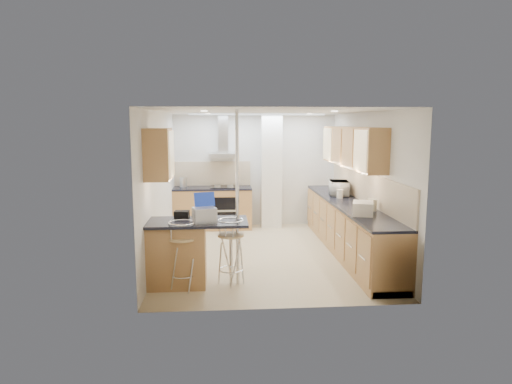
{
  "coord_description": "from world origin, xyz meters",
  "views": [
    {
      "loc": [
        -0.76,
        -7.81,
        2.31
      ],
      "look_at": [
        -0.14,
        0.2,
        1.09
      ],
      "focal_mm": 32.0,
      "sensor_mm": 36.0,
      "label": 1
    }
  ],
  "objects": [
    {
      "name": "jar_c",
      "position": [
        1.65,
        -0.81,
        1.01
      ],
      "size": [
        0.16,
        0.16,
        0.19
      ],
      "primitive_type": "cylinder",
      "rotation": [
        0.0,
        0.0,
        -0.17
      ],
      "color": "beige",
      "rests_on": "right_counter"
    },
    {
      "name": "kettle",
      "position": [
        -1.59,
        2.19,
        1.03
      ],
      "size": [
        0.16,
        0.16,
        0.22
      ],
      "primitive_type": "cylinder",
      "color": "#BCBEC1",
      "rests_on": "back_counter"
    },
    {
      "name": "laptop",
      "position": [
        -0.99,
        -1.57,
        1.05
      ],
      "size": [
        0.36,
        0.31,
        0.21
      ],
      "primitive_type": "cube",
      "rotation": [
        0.0,
        0.0,
        0.28
      ],
      "color": "#A8AAB0",
      "rests_on": "peninsula"
    },
    {
      "name": "jar_d",
      "position": [
        1.53,
        -0.68,
        0.98
      ],
      "size": [
        0.13,
        0.13,
        0.13
      ],
      "primitive_type": "cylinder",
      "rotation": [
        0.0,
        0.0,
        -0.34
      ],
      "color": "white",
      "rests_on": "right_counter"
    },
    {
      "name": "microwave",
      "position": [
        1.52,
        0.77,
        1.06
      ],
      "size": [
        0.41,
        0.55,
        0.28
      ],
      "primitive_type": "imported",
      "rotation": [
        0.0,
        0.0,
        1.44
      ],
      "color": "white",
      "rests_on": "right_counter"
    },
    {
      "name": "bag",
      "position": [
        -1.33,
        -1.27,
        1.0
      ],
      "size": [
        0.22,
        0.17,
        0.11
      ],
      "primitive_type": "cube",
      "rotation": [
        0.0,
        0.0,
        -0.12
      ],
      "color": "black",
      "rests_on": "peninsula"
    },
    {
      "name": "jar_a",
      "position": [
        1.45,
        0.45,
        1.0
      ],
      "size": [
        0.13,
        0.13,
        0.16
      ],
      "primitive_type": "cylinder",
      "rotation": [
        0.0,
        0.0,
        -0.05
      ],
      "color": "silver",
      "rests_on": "right_counter"
    },
    {
      "name": "peninsula",
      "position": [
        -1.12,
        -1.45,
        0.48
      ],
      "size": [
        1.47,
        0.72,
        0.94
      ],
      "color": "tan",
      "rests_on": "ground"
    },
    {
      "name": "jar_b",
      "position": [
        1.52,
        0.83,
        1.0
      ],
      "size": [
        0.12,
        0.12,
        0.15
      ],
      "primitive_type": "cylinder",
      "rotation": [
        0.0,
        0.0,
        0.06
      ],
      "color": "silver",
      "rests_on": "right_counter"
    },
    {
      "name": "bread_bin",
      "position": [
        1.4,
        -1.12,
        1.02
      ],
      "size": [
        0.41,
        0.46,
        0.2
      ],
      "primitive_type": "cube",
      "rotation": [
        0.0,
        0.0,
        -0.32
      ],
      "color": "silver",
      "rests_on": "right_counter"
    },
    {
      "name": "ground",
      "position": [
        0.0,
        0.0,
        0.0
      ],
      "size": [
        4.8,
        4.8,
        0.0
      ],
      "primitive_type": "plane",
      "color": "#D2B88C",
      "rests_on": "ground"
    },
    {
      "name": "bar_stool_end",
      "position": [
        -0.63,
        -1.46,
        0.48
      ],
      "size": [
        0.53,
        0.53,
        0.96
      ],
      "primitive_type": null,
      "rotation": [
        0.0,
        0.0,
        1.12
      ],
      "color": "#DEB677",
      "rests_on": "ground"
    },
    {
      "name": "room_shell",
      "position": [
        0.32,
        0.38,
        1.54
      ],
      "size": [
        3.64,
        4.84,
        2.51
      ],
      "color": "silver",
      "rests_on": "ground"
    },
    {
      "name": "back_counter",
      "position": [
        -0.95,
        2.1,
        0.46
      ],
      "size": [
        1.7,
        0.63,
        0.92
      ],
      "color": "tan",
      "rests_on": "ground"
    },
    {
      "name": "bar_stool_near",
      "position": [
        -1.3,
        -1.63,
        0.49
      ],
      "size": [
        0.43,
        0.43,
        0.98
      ],
      "primitive_type": null,
      "rotation": [
        0.0,
        0.0,
        0.08
      ],
      "color": "#DEB677",
      "rests_on": "ground"
    },
    {
      "name": "right_counter",
      "position": [
        1.5,
        0.0,
        0.46
      ],
      "size": [
        0.63,
        4.4,
        0.92
      ],
      "color": "tan",
      "rests_on": "ground"
    }
  ]
}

